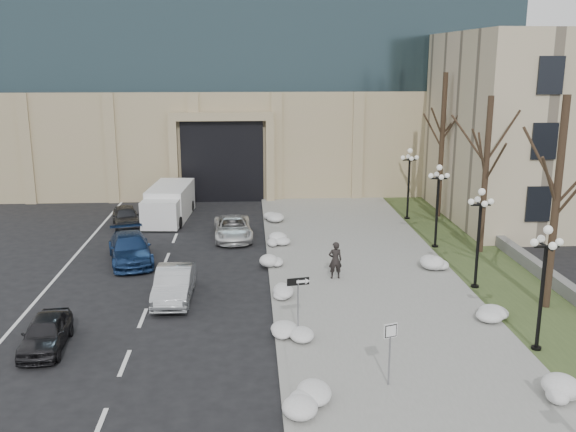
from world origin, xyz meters
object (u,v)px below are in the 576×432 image
pedestrian (335,260)px  one_way_sign (302,288)px  lamppost_b (479,225)px  lamppost_c (438,195)px  car_a (46,333)px  lamppost_d (409,174)px  car_d (233,228)px  car_e (126,217)px  car_b (174,284)px  lamppost_a (544,272)px  box_truck (169,204)px  car_c (130,249)px  keep_sign (390,341)px

pedestrian → one_way_sign: size_ratio=0.75×
lamppost_b → lamppost_c: 6.50m
lamppost_b → one_way_sign: bearing=-150.6°
car_a → lamppost_d: bearing=41.9°
car_d → car_e: size_ratio=1.20×
car_b → car_e: bearing=109.4°
lamppost_b → car_a: bearing=-163.9°
car_d → lamppost_a: size_ratio=0.98×
pedestrian → lamppost_d: (6.30, 11.43, 2.05)m
box_truck → pedestrian: bearing=-49.1°
lamppost_a → lamppost_b: bearing=90.0°
car_c → lamppost_a: bearing=-49.4°
car_a → car_d: size_ratio=0.78×
car_b → car_c: bearing=117.8°
lamppost_a → lamppost_b: size_ratio=1.00×
car_d → box_truck: (-4.30, 5.03, 0.40)m
box_truck → lamppost_d: 15.83m
one_way_sign → lamppost_b: bearing=18.4°
car_b → one_way_sign: one_way_sign is taller
lamppost_a → box_truck: bearing=127.1°
car_c → lamppost_a: 20.37m
car_d → pedestrian: pedestrian is taller
car_a → car_b: (4.15, 4.66, 0.10)m
car_a → car_e: (-0.28, 17.53, 0.04)m
box_truck → lamppost_c: 17.58m
car_b → lamppost_a: (13.72, -6.01, 2.35)m
car_a → lamppost_c: 21.47m
one_way_sign → keep_sign: 4.77m
lamppost_d → lamppost_a: bearing=-90.0°
car_a → car_c: bearing=79.4°
car_d → keep_sign: size_ratio=2.08×
lamppost_a → car_e: bearing=133.9°
lamppost_b → car_c: bearing=163.0°
pedestrian → keep_sign: size_ratio=0.81×
car_d → box_truck: size_ratio=0.67×
car_c → box_truck: bearing=69.6°
car_b → lamppost_c: 15.57m
lamppost_d → pedestrian: bearing=-118.9°
one_way_sign → car_c: bearing=118.9°
car_b → lamppost_d: bearing=44.9°
pedestrian → lamppost_b: 6.81m
car_d → car_b: bearing=-107.5°
car_c → keep_sign: size_ratio=2.25×
lamppost_b → lamppost_d: size_ratio=1.00×
car_d → keep_sign: bearing=-77.0°
lamppost_a → one_way_sign: bearing=168.2°
car_e → box_truck: 3.12m
pedestrian → lamppost_a: bearing=123.8°
car_e → box_truck: bearing=21.5°
keep_sign → lamppost_a: (5.94, 2.29, 1.43)m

